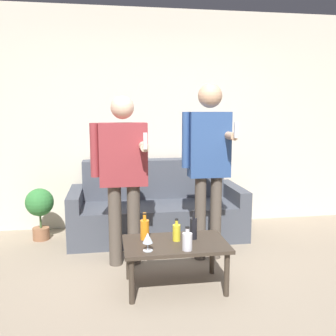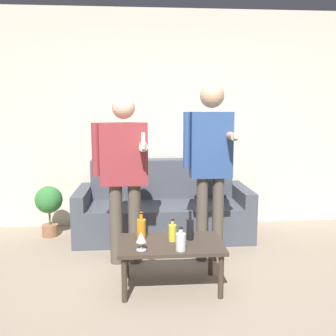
{
  "view_description": "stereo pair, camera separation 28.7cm",
  "coord_description": "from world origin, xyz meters",
  "px_view_note": "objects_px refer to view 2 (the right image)",
  "views": [
    {
      "loc": [
        -0.65,
        -2.48,
        1.48
      ],
      "look_at": [
        -0.11,
        0.88,
        0.95
      ],
      "focal_mm": 40.0,
      "sensor_mm": 36.0,
      "label": 1
    },
    {
      "loc": [
        -0.37,
        -2.51,
        1.48
      ],
      "look_at": [
        -0.11,
        0.88,
        0.95
      ],
      "focal_mm": 40.0,
      "sensor_mm": 36.0,
      "label": 2
    }
  ],
  "objects_px": {
    "coffee_table": "(171,248)",
    "bottle_orange": "(181,241)",
    "person_standing_right": "(210,157)",
    "person_standing_left": "(124,168)",
    "couch": "(163,209)"
  },
  "relations": [
    {
      "from": "coffee_table",
      "to": "person_standing_left",
      "type": "bearing_deg",
      "value": 126.04
    },
    {
      "from": "coffee_table",
      "to": "person_standing_right",
      "type": "bearing_deg",
      "value": 52.71
    },
    {
      "from": "coffee_table",
      "to": "bottle_orange",
      "type": "bearing_deg",
      "value": -71.56
    },
    {
      "from": "couch",
      "to": "coffee_table",
      "type": "relative_size",
      "value": 2.33
    },
    {
      "from": "coffee_table",
      "to": "person_standing_right",
      "type": "height_order",
      "value": "person_standing_right"
    },
    {
      "from": "bottle_orange",
      "to": "person_standing_left",
      "type": "bearing_deg",
      "value": 122.17
    },
    {
      "from": "bottle_orange",
      "to": "person_standing_left",
      "type": "xyz_separation_m",
      "value": [
        -0.46,
        0.73,
        0.47
      ]
    },
    {
      "from": "bottle_orange",
      "to": "person_standing_left",
      "type": "height_order",
      "value": "person_standing_left"
    },
    {
      "from": "person_standing_left",
      "to": "bottle_orange",
      "type": "bearing_deg",
      "value": -57.83
    },
    {
      "from": "coffee_table",
      "to": "person_standing_left",
      "type": "distance_m",
      "value": 0.9
    },
    {
      "from": "coffee_table",
      "to": "person_standing_right",
      "type": "relative_size",
      "value": 0.5
    },
    {
      "from": "coffee_table",
      "to": "person_standing_right",
      "type": "distance_m",
      "value": 0.99
    },
    {
      "from": "bottle_orange",
      "to": "person_standing_right",
      "type": "distance_m",
      "value": 1.0
    },
    {
      "from": "bottle_orange",
      "to": "person_standing_right",
      "type": "bearing_deg",
      "value": 63.87
    },
    {
      "from": "bottle_orange",
      "to": "coffee_table",
      "type": "bearing_deg",
      "value": 108.44
    }
  ]
}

